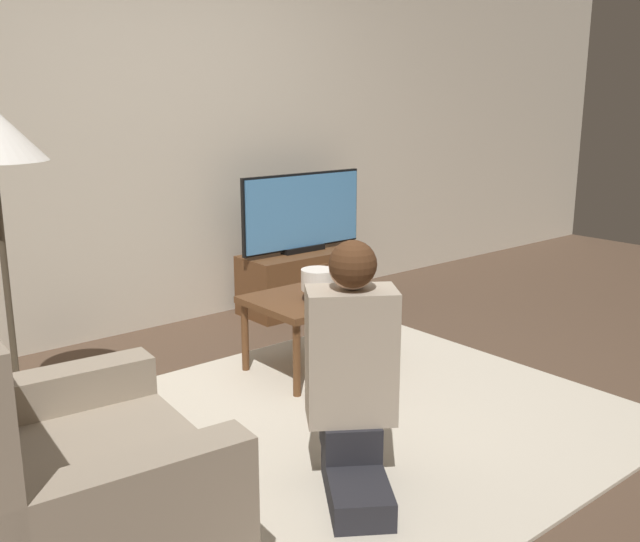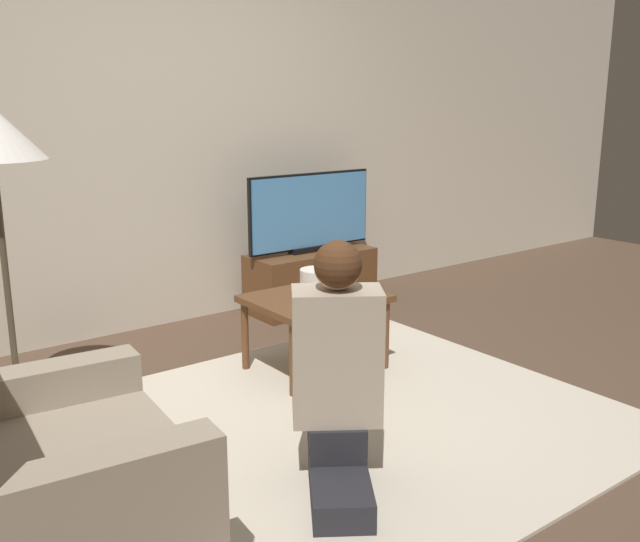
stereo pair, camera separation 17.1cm
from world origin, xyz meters
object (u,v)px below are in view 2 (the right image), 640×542
object	(u,v)px
coffee_table	(315,305)
person_kneeling	(337,369)
armchair	(41,492)
table_lamp	(317,282)
tv	(311,212)

from	to	relation	value
coffee_table	person_kneeling	distance (m)	1.19
person_kneeling	armchair	bearing A→B (deg)	28.69
person_kneeling	table_lamp	xyz separation A→B (m)	(0.59, 0.91, 0.06)
tv	armchair	size ratio (longest dim) A/B	1.05
table_lamp	armchair	bearing A→B (deg)	-154.23
armchair	table_lamp	bearing A→B (deg)	-58.85
armchair	coffee_table	bearing A→B (deg)	-57.26
coffee_table	table_lamp	distance (m)	0.18
tv	coffee_table	distance (m)	1.26
tv	coffee_table	world-z (taller)	tv
table_lamp	tv	bearing A→B (deg)	54.97
armchair	table_lamp	size ratio (longest dim) A/B	5.33
tv	coffee_table	size ratio (longest dim) A/B	1.43
armchair	table_lamp	distance (m)	1.87
coffee_table	armchair	bearing A→B (deg)	-152.65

